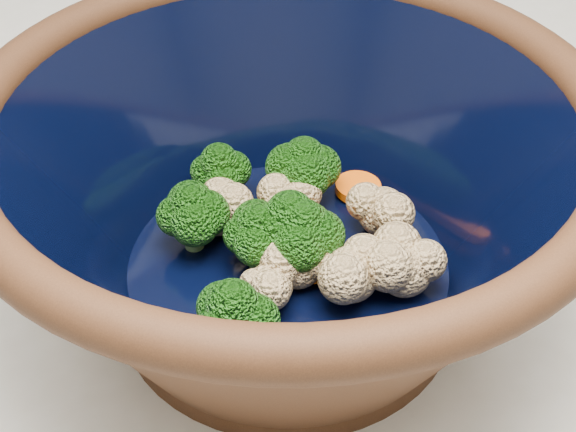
{
  "coord_description": "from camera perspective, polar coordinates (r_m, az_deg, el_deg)",
  "views": [
    {
      "loc": [
        -0.06,
        -0.42,
        1.28
      ],
      "look_at": [
        -0.01,
        -0.06,
        0.97
      ],
      "focal_mm": 50.0,
      "sensor_mm": 36.0,
      "label": 1
    }
  ],
  "objects": [
    {
      "name": "vegetable_pile",
      "position": [
        0.48,
        -0.02,
        -1.05
      ],
      "size": [
        0.16,
        0.18,
        0.06
      ],
      "color": "#608442",
      "rests_on": "mixing_bowl"
    },
    {
      "name": "mixing_bowl",
      "position": [
        0.46,
        -0.0,
        1.42
      ],
      "size": [
        0.39,
        0.39,
        0.16
      ],
      "rotation": [
        0.0,
        0.0,
        -0.18
      ],
      "color": "black",
      "rests_on": "counter"
    }
  ]
}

